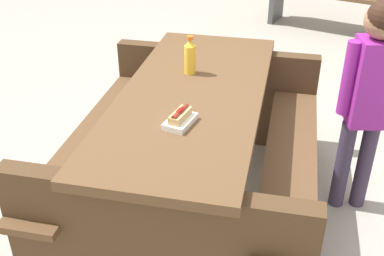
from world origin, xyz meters
The scene contains 5 objects.
ground_plane centered at (0.00, 0.00, 0.00)m, with size 30.00×30.00×0.00m, color #ADA599.
picnic_table centered at (0.00, 0.00, 0.44)m, with size 2.15×1.89×0.75m.
soda_bottle centered at (-0.25, 0.01, 0.85)m, with size 0.07×0.07×0.23m.
hotdog_tray centered at (0.34, -0.09, 0.78)m, with size 0.21×0.19×0.08m.
child_in_coat centered at (0.12, 0.94, 0.81)m, with size 0.20×0.31×1.27m.
Camera 1 is at (2.32, -0.23, 1.90)m, focal length 44.87 mm.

